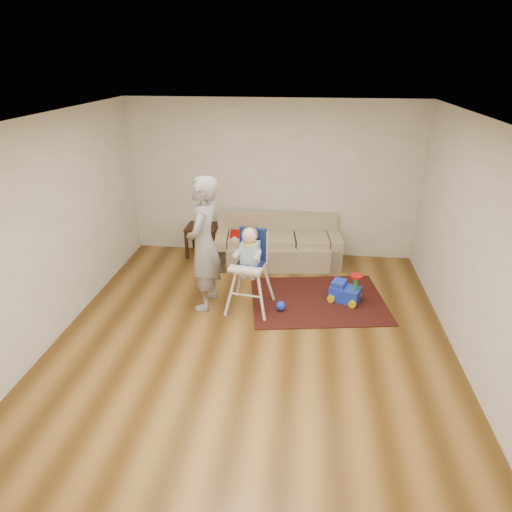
# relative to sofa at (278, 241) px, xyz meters

# --- Properties ---
(ground) EXTENTS (5.50, 5.50, 0.00)m
(ground) POSITION_rel_sofa_xyz_m (-0.15, -2.30, -0.41)
(ground) COLOR #513412
(ground) RESTS_ON ground
(room_envelope) EXTENTS (5.04, 5.52, 2.72)m
(room_envelope) POSITION_rel_sofa_xyz_m (-0.15, -1.77, 1.47)
(room_envelope) COLOR beige
(room_envelope) RESTS_ON ground
(sofa) EXTENTS (2.18, 1.08, 0.81)m
(sofa) POSITION_rel_sofa_xyz_m (0.00, 0.00, 0.00)
(sofa) COLOR gray
(sofa) RESTS_ON ground
(side_table) EXTENTS (0.55, 0.55, 0.55)m
(side_table) POSITION_rel_sofa_xyz_m (-1.37, 0.23, -0.13)
(side_table) COLOR black
(side_table) RESTS_ON ground
(area_rug) EXTENTS (2.14, 1.74, 0.02)m
(area_rug) POSITION_rel_sofa_xyz_m (0.69, -1.22, -0.40)
(area_rug) COLOR black
(area_rug) RESTS_ON ground
(ride_on_toy) EXTENTS (0.50, 0.43, 0.46)m
(ride_on_toy) POSITION_rel_sofa_xyz_m (1.08, -1.19, -0.16)
(ride_on_toy) COLOR blue
(ride_on_toy) RESTS_ON area_rug
(toy_ball) EXTENTS (0.14, 0.14, 0.14)m
(toy_ball) POSITION_rel_sofa_xyz_m (0.16, -1.58, -0.32)
(toy_ball) COLOR blue
(toy_ball) RESTS_ON area_rug
(high_chair) EXTENTS (0.65, 0.65, 1.24)m
(high_chair) POSITION_rel_sofa_xyz_m (-0.28, -1.53, 0.19)
(high_chair) COLOR white
(high_chair) RESTS_ON ground
(adult) EXTENTS (0.51, 0.73, 1.91)m
(adult) POSITION_rel_sofa_xyz_m (-0.92, -1.52, 0.55)
(adult) COLOR #97979A
(adult) RESTS_ON ground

